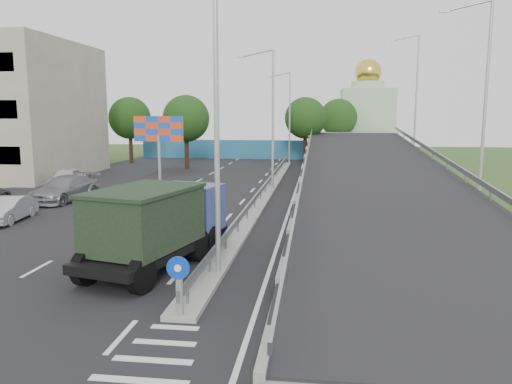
% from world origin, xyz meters
% --- Properties ---
extents(ground, '(160.00, 160.00, 0.00)m').
position_xyz_m(ground, '(0.00, 0.00, 0.00)').
color(ground, '#2D4C1E').
rests_on(ground, ground).
extents(road_surface, '(26.00, 90.00, 0.04)m').
position_xyz_m(road_surface, '(-3.00, 20.00, 0.00)').
color(road_surface, black).
rests_on(road_surface, ground).
extents(parking_strip, '(8.00, 90.00, 0.05)m').
position_xyz_m(parking_strip, '(-16.00, 20.00, 0.00)').
color(parking_strip, black).
rests_on(parking_strip, ground).
extents(median, '(1.00, 44.00, 0.20)m').
position_xyz_m(median, '(0.00, 24.00, 0.10)').
color(median, gray).
rests_on(median, ground).
extents(overpass_ramp, '(10.00, 50.00, 3.50)m').
position_xyz_m(overpass_ramp, '(7.50, 24.00, 1.75)').
color(overpass_ramp, gray).
rests_on(overpass_ramp, ground).
extents(median_guardrail, '(0.09, 44.00, 0.71)m').
position_xyz_m(median_guardrail, '(0.00, 24.00, 0.75)').
color(median_guardrail, gray).
rests_on(median_guardrail, median).
extents(sign_bollard, '(0.64, 0.23, 1.67)m').
position_xyz_m(sign_bollard, '(0.00, 2.17, 1.03)').
color(sign_bollard, black).
rests_on(sign_bollard, median).
extents(lamp_post_near, '(2.74, 0.18, 10.08)m').
position_xyz_m(lamp_post_near, '(0.11, 6.00, 5.81)').
color(lamp_post_near, '#B2B5B7').
rests_on(lamp_post_near, median).
extents(lamp_post_mid, '(2.74, 0.18, 10.08)m').
position_xyz_m(lamp_post_mid, '(0.11, 26.00, 5.81)').
color(lamp_post_mid, '#B2B5B7').
rests_on(lamp_post_mid, median).
extents(lamp_post_far, '(2.74, 0.18, 10.08)m').
position_xyz_m(lamp_post_far, '(0.11, 46.00, 5.81)').
color(lamp_post_far, '#B2B5B7').
rests_on(lamp_post_far, median).
extents(blue_wall, '(30.00, 0.50, 2.40)m').
position_xyz_m(blue_wall, '(-4.00, 52.00, 1.20)').
color(blue_wall, teal).
rests_on(blue_wall, ground).
extents(church, '(7.00, 7.00, 13.80)m').
position_xyz_m(church, '(10.00, 60.00, 5.31)').
color(church, '#B2CCAD').
rests_on(church, ground).
extents(billboard, '(4.00, 0.24, 5.50)m').
position_xyz_m(billboard, '(-9.00, 28.00, 4.19)').
color(billboard, '#B2B5B7').
rests_on(billboard, ground).
extents(tree_left_mid, '(4.80, 4.80, 7.60)m').
position_xyz_m(tree_left_mid, '(-10.00, 40.00, 5.18)').
color(tree_left_mid, black).
rests_on(tree_left_mid, ground).
extents(tree_median_far, '(4.80, 4.80, 7.60)m').
position_xyz_m(tree_median_far, '(2.00, 48.00, 5.18)').
color(tree_median_far, black).
rests_on(tree_median_far, ground).
extents(tree_left_far, '(4.80, 4.80, 7.60)m').
position_xyz_m(tree_left_far, '(-18.00, 45.00, 5.18)').
color(tree_left_far, black).
rests_on(tree_left_far, ground).
extents(tree_ramp_far, '(4.80, 4.80, 7.60)m').
position_xyz_m(tree_ramp_far, '(6.00, 55.00, 5.18)').
color(tree_ramp_far, black).
rests_on(tree_ramp_far, ground).
extents(dump_truck, '(4.17, 7.38, 3.07)m').
position_xyz_m(dump_truck, '(-2.18, 7.01, 1.70)').
color(dump_truck, black).
rests_on(dump_truck, ground).
extents(parked_car_b, '(1.85, 4.14, 1.32)m').
position_xyz_m(parked_car_b, '(-12.55, 13.54, 0.66)').
color(parked_car_b, '#ADADB2').
rests_on(parked_car_b, ground).
extents(parked_car_d, '(2.92, 5.90, 1.65)m').
position_xyz_m(parked_car_d, '(-12.79, 19.91, 0.82)').
color(parked_car_d, gray).
rests_on(parked_car_d, ground).
extents(parked_car_e, '(2.41, 4.70, 1.53)m').
position_xyz_m(parked_car_e, '(-15.64, 25.56, 0.77)').
color(parked_car_e, silver).
rests_on(parked_car_e, ground).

